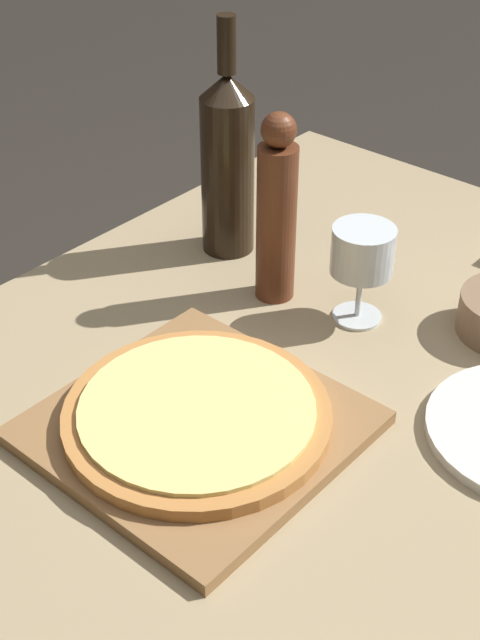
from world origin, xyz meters
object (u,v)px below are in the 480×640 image
Objects in this scene: pizza at (197,414)px; pepper_mill at (277,213)px; wine_glass at (363,254)px; wine_bottle at (228,162)px.

pepper_mill is (-0.12, 0.30, 0.11)m from pizza.
wine_bottle is at bearing 174.01° from wine_glass.
wine_bottle is 0.16m from pepper_mill.
pizza is at bearing -53.23° from wine_bottle.
pizza is 0.34m from pepper_mill.
wine_bottle reaches higher than wine_glass.
wine_bottle is 0.28m from wine_glass.
pizza is at bearing -91.17° from wine_glass.
pepper_mill is at bearing -167.06° from wine_glass.
pepper_mill is at bearing -22.01° from wine_bottle.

